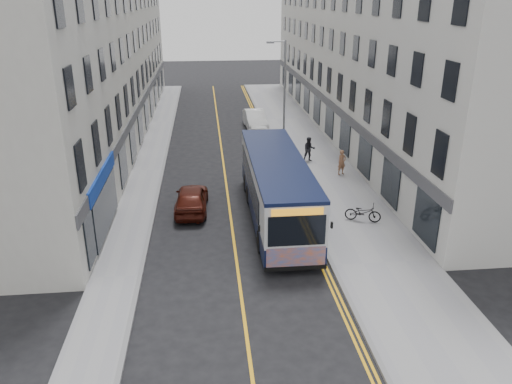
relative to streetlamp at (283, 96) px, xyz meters
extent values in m
plane|color=black|center=(-4.17, -14.00, -4.38)|extent=(140.00, 140.00, 0.00)
cube|color=gray|center=(2.08, -2.00, -4.32)|extent=(4.50, 64.00, 0.12)
cube|color=gray|center=(-9.17, -2.00, -4.32)|extent=(2.00, 64.00, 0.12)
cube|color=slate|center=(-0.17, -2.00, -4.32)|extent=(0.18, 64.00, 0.13)
cube|color=slate|center=(-8.17, -2.00, -4.32)|extent=(0.18, 64.00, 0.13)
cube|color=#F7AD16|center=(-4.17, -2.00, -4.38)|extent=(0.12, 64.00, 0.01)
cube|color=#F7AD16|center=(-0.62, -2.00, -4.38)|extent=(0.10, 64.00, 0.01)
cube|color=#F7AD16|center=(-0.42, -2.00, -4.38)|extent=(0.10, 64.00, 0.01)
cube|color=silver|center=(7.33, 7.00, 2.12)|extent=(6.00, 46.00, 13.00)
cube|color=beige|center=(-13.17, 7.00, 2.12)|extent=(6.00, 46.00, 13.00)
cylinder|color=gray|center=(0.08, 0.00, -0.38)|extent=(0.14, 0.14, 8.00)
cylinder|color=gray|center=(-0.42, 0.00, 3.52)|extent=(1.00, 0.08, 0.08)
cube|color=gray|center=(-0.92, 0.00, 3.47)|extent=(0.50, 0.18, 0.12)
cube|color=black|center=(-1.87, -10.19, -3.56)|extent=(2.56, 11.26, 0.92)
cube|color=silver|center=(-1.87, -10.19, -2.18)|extent=(2.56, 11.26, 1.84)
cube|color=black|center=(-1.87, -10.19, -1.18)|extent=(2.58, 11.26, 0.16)
cube|color=black|center=(-3.17, -9.57, -2.39)|extent=(0.04, 8.80, 1.18)
cube|color=black|center=(-0.57, -9.57, -2.39)|extent=(0.04, 8.80, 1.18)
cube|color=black|center=(-1.87, -15.84, -2.28)|extent=(2.30, 0.04, 1.28)
cube|color=#DF5B12|center=(-1.87, -15.84, -3.51)|extent=(2.41, 0.04, 0.97)
cube|color=orange|center=(-1.87, -15.85, -1.47)|extent=(2.05, 0.04, 0.29)
cylinder|color=black|center=(-3.02, -13.56, -3.87)|extent=(0.29, 1.02, 1.02)
cylinder|color=black|center=(-0.71, -13.56, -3.87)|extent=(0.29, 1.02, 1.02)
cylinder|color=black|center=(-3.02, -7.94, -3.87)|extent=(0.29, 1.02, 1.02)
cylinder|color=black|center=(-0.71, -7.94, -3.87)|extent=(0.29, 1.02, 1.02)
cylinder|color=black|center=(-3.02, -6.09, -3.87)|extent=(0.29, 1.02, 1.02)
cylinder|color=black|center=(-0.71, -6.09, -3.87)|extent=(0.29, 1.02, 1.02)
imported|color=black|center=(2.39, -11.08, -3.79)|extent=(1.89, 1.24, 0.94)
imported|color=#936143|center=(3.16, -4.10, -3.47)|extent=(0.67, 0.56, 1.59)
imported|color=black|center=(1.65, -1.25, -3.43)|extent=(0.82, 0.64, 1.67)
imported|color=white|center=(-1.04, 8.45, -3.60)|extent=(1.84, 4.80, 1.56)
imported|color=#45130B|center=(-6.17, -8.64, -3.67)|extent=(1.86, 4.24, 1.42)
camera|label=1|loc=(-5.28, -33.20, 6.37)|focal=35.00mm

